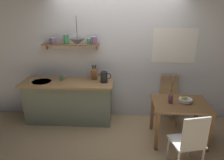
% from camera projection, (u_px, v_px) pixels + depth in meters
% --- Properties ---
extents(ground_plane, '(14.00, 14.00, 0.00)m').
position_uv_depth(ground_plane, '(116.00, 130.00, 4.07)').
color(ground_plane, tan).
extents(back_wall, '(6.80, 0.11, 2.70)m').
position_uv_depth(back_wall, '(128.00, 55.00, 4.22)').
color(back_wall, silver).
rests_on(back_wall, ground_plane).
extents(kitchen_counter, '(1.83, 0.63, 0.88)m').
position_uv_depth(kitchen_counter, '(69.00, 101.00, 4.28)').
color(kitchen_counter, gray).
rests_on(kitchen_counter, ground_plane).
extents(wall_shelf, '(1.13, 0.20, 0.32)m').
position_uv_depth(wall_shelf, '(70.00, 42.00, 4.04)').
color(wall_shelf, brown).
extents(dining_table, '(0.94, 0.74, 0.73)m').
position_uv_depth(dining_table, '(180.00, 109.00, 3.57)').
color(dining_table, brown).
rests_on(dining_table, ground_plane).
extents(dining_chair_near, '(0.52, 0.48, 0.92)m').
position_uv_depth(dining_chair_near, '(190.00, 140.00, 2.90)').
color(dining_chair_near, silver).
rests_on(dining_chair_near, ground_plane).
extents(dining_chair_far, '(0.44, 0.44, 0.98)m').
position_uv_depth(dining_chair_far, '(168.00, 97.00, 4.23)').
color(dining_chair_far, tan).
rests_on(dining_chair_far, ground_plane).
extents(fruit_bowl, '(0.23, 0.23, 0.12)m').
position_uv_depth(fruit_bowl, '(185.00, 100.00, 3.54)').
color(fruit_bowl, silver).
rests_on(fruit_bowl, dining_table).
extents(twig_vase, '(0.10, 0.08, 0.51)m').
position_uv_depth(twig_vase, '(171.00, 98.00, 3.50)').
color(twig_vase, brown).
rests_on(twig_vase, dining_table).
extents(electric_kettle, '(0.25, 0.16, 0.23)m').
position_uv_depth(electric_kettle, '(104.00, 77.00, 4.05)').
color(electric_kettle, black).
rests_on(electric_kettle, kitchen_counter).
extents(knife_block, '(0.12, 0.19, 0.32)m').
position_uv_depth(knife_block, '(94.00, 74.00, 4.20)').
color(knife_block, '#9E6B3D').
rests_on(knife_block, kitchen_counter).
extents(coffee_mug_by_sink, '(0.12, 0.08, 0.10)m').
position_uv_depth(coffee_mug_by_sink, '(62.00, 78.00, 4.18)').
color(coffee_mug_by_sink, slate).
rests_on(coffee_mug_by_sink, kitchen_counter).
extents(pendant_lamp, '(0.29, 0.29, 0.51)m').
position_uv_depth(pendant_lamp, '(77.00, 42.00, 3.72)').
color(pendant_lamp, black).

